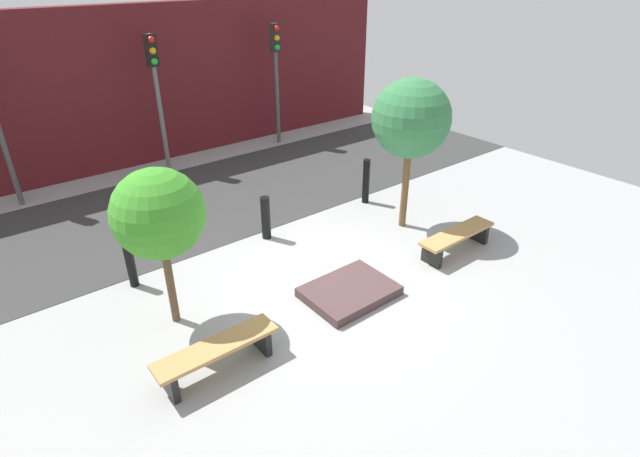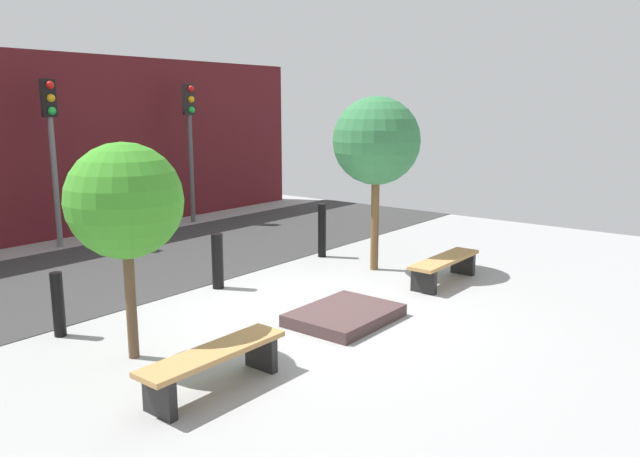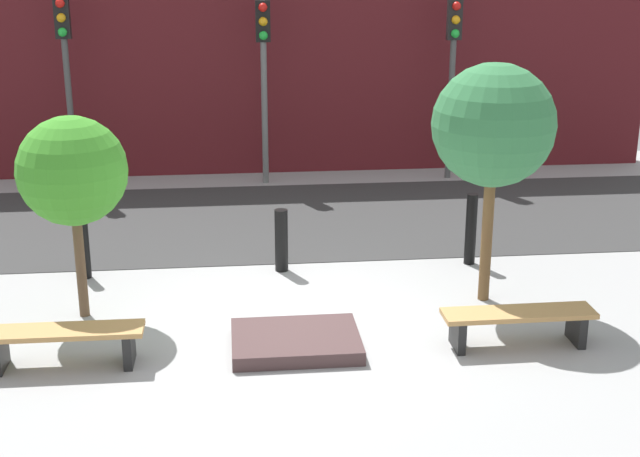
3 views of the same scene
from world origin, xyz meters
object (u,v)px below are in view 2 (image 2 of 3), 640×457
Objects in this scene: traffic_light_mid_west at (52,132)px; bollard_center at (322,230)px; bench_left at (214,361)px; bollard_left at (218,261)px; bollard_far_left at (58,305)px; tree_behind_right_bench at (376,142)px; tree_behind_left_bench at (125,202)px; bench_right at (445,265)px; planter_bed at (345,315)px; traffic_light_mid_east at (190,128)px.

bollard_center is at bearing -60.53° from traffic_light_mid_west.
traffic_light_mid_west is (-2.82, 5.00, 1.92)m from bollard_center.
bollard_left is at bearing 47.30° from bench_left.
bollard_far_left is 2.82m from bollard_left.
tree_behind_right_bench is (5.30, 1.45, 2.05)m from bench_left.
tree_behind_left_bench reaches higher than bollard_left.
bollard_far_left is at bearing 165.82° from tree_behind_right_bench.
bench_left is 0.98× the size of bench_right.
tree_behind_left_bench is at bearing -82.71° from bollard_far_left.
planter_bed is 3.72m from tree_behind_right_bench.
traffic_light_mid_west is at bearing 119.47° from bollard_center.
bench_left is at bearing -175.68° from planter_bed.
tree_behind_right_bench reaches higher than tree_behind_left_bench.
traffic_light_mid_west is (2.65, 6.38, 0.54)m from tree_behind_left_bench.
bollard_far_left is at bearing 152.26° from bench_right.
tree_behind_left_bench reaches higher than bollard_far_left.
bench_right is at bearing 0.37° from bench_left.
tree_behind_left_bench reaches higher than planter_bed.
bollard_center reaches higher than planter_bed.
bench_left reaches higher than planter_bed.
tree_behind_left_bench is 0.82× the size of tree_behind_right_bench.
bench_right is at bearing -90.00° from tree_behind_right_bench.
planter_bed is at bearing -25.26° from tree_behind_left_bench.
traffic_light_mid_east is (6.36, 7.83, 2.13)m from bench_left.
tree_behind_left_bench is at bearing 90.37° from bench_left.
bollard_far_left is (-0.18, 1.38, -1.49)m from tree_behind_left_bench.
traffic_light_mid_west reaches higher than bollard_far_left.
tree_behind_left_bench is 2.81× the size of bollard_left.
bollard_left is (2.65, 1.38, -1.46)m from tree_behind_left_bench.
planter_bed is at bearing -115.97° from traffic_light_mid_east.
bollard_far_left reaches higher than bench_left.
traffic_light_mid_east reaches higher than bench_right.
tree_behind_left_bench is 6.93m from traffic_light_mid_west.
bollard_far_left is at bearing 97.29° from tree_behind_left_bench.
bollard_far_left is at bearing 180.00° from bollard_left.
bollard_far_left reaches higher than planter_bed.
tree_behind_left_bench is (-2.65, 1.25, 1.84)m from planter_bed.
bollard_left is at bearing 132.70° from bench_right.
bollard_left reaches higher than bench_left.
tree_behind_left_bench is 9.03m from traffic_light_mid_east.
bench_right is at bearing -15.31° from tree_behind_left_bench.
bench_right is 1.97× the size of bollard_left.
planter_bed is at bearing -90.00° from bollard_left.
planter_bed is 1.74× the size of bollard_far_left.
planter_bed is 3.88m from bollard_far_left.
tree_behind_right_bench reaches higher than planter_bed.
tree_behind_right_bench is at bearing -14.18° from bollard_far_left.
bench_right is at bearing -93.57° from bollard_center.
tree_behind_right_bench is 3.43× the size of bollard_left.
planter_bed is at bearing -90.00° from traffic_light_mid_west.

